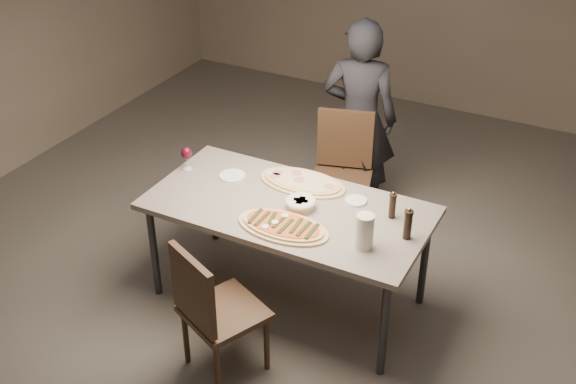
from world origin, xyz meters
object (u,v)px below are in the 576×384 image
at_px(diner, 359,119).
at_px(chair_near, 211,307).
at_px(ham_pizza, 302,182).
at_px(chair_far, 342,166).
at_px(dining_table, 288,213).
at_px(zucchini_pizza, 283,226).
at_px(bread_basket, 301,203).
at_px(pepper_mill_left, 393,205).
at_px(carafe, 365,232).

bearing_deg(diner, chair_near, 75.87).
distance_m(ham_pizza, chair_far, 0.75).
xyz_separation_m(dining_table, diner, (-0.04, 1.27, 0.11)).
bearing_deg(chair_near, ham_pizza, 112.87).
distance_m(zucchini_pizza, chair_near, 0.65).
distance_m(zucchini_pizza, ham_pizza, 0.54).
relative_size(bread_basket, chair_far, 0.21).
bearing_deg(bread_basket, ham_pizza, 114.77).
relative_size(dining_table, bread_basket, 9.20).
bearing_deg(chair_far, ham_pizza, 74.27).
relative_size(chair_near, diner, 0.56).
distance_m(zucchini_pizza, pepper_mill_left, 0.69).
height_order(pepper_mill_left, carafe, carafe).
relative_size(pepper_mill_left, diner, 0.12).
xyz_separation_m(ham_pizza, carafe, (0.64, -0.48, 0.09)).
height_order(ham_pizza, bread_basket, bread_basket).
height_order(dining_table, chair_far, chair_far).
bearing_deg(dining_table, ham_pizza, 98.01).
bearing_deg(ham_pizza, chair_far, 83.94).
bearing_deg(dining_table, chair_far, 92.72).
bearing_deg(ham_pizza, carafe, -43.41).
bearing_deg(chair_near, bread_basket, 103.44).
xyz_separation_m(chair_far, diner, (0.00, 0.29, 0.27)).
bearing_deg(dining_table, diner, 91.96).
relative_size(zucchini_pizza, chair_near, 0.66).
distance_m(pepper_mill_left, carafe, 0.37).
height_order(zucchini_pizza, carafe, carafe).
bearing_deg(dining_table, carafe, -18.15).
height_order(carafe, chair_far, carafe).
bearing_deg(ham_pizza, zucchini_pizza, -82.63).
bearing_deg(chair_far, zucchini_pizza, 80.09).
relative_size(zucchini_pizza, pepper_mill_left, 3.19).
bearing_deg(zucchini_pizza, chair_near, -85.21).
height_order(pepper_mill_left, chair_near, pepper_mill_left).
relative_size(ham_pizza, bread_basket, 3.11).
distance_m(chair_far, diner, 0.40).
height_order(ham_pizza, pepper_mill_left, pepper_mill_left).
distance_m(ham_pizza, pepper_mill_left, 0.68).
xyz_separation_m(chair_near, chair_far, (0.02, 1.80, 0.02)).
relative_size(zucchini_pizza, chair_far, 0.63).
height_order(chair_near, chair_far, chair_far).
bearing_deg(bread_basket, carafe, -21.23).
bearing_deg(bread_basket, dining_table, -178.95).
xyz_separation_m(ham_pizza, pepper_mill_left, (0.67, -0.11, 0.07)).
xyz_separation_m(ham_pizza, diner, (-0.00, 0.99, 0.03)).
xyz_separation_m(ham_pizza, chair_far, (-0.01, 0.71, -0.24)).
bearing_deg(zucchini_pizza, dining_table, 131.24).
xyz_separation_m(dining_table, carafe, (0.60, -0.20, 0.17)).
xyz_separation_m(dining_table, zucchini_pizza, (0.09, -0.24, 0.07)).
bearing_deg(pepper_mill_left, carafe, -95.13).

